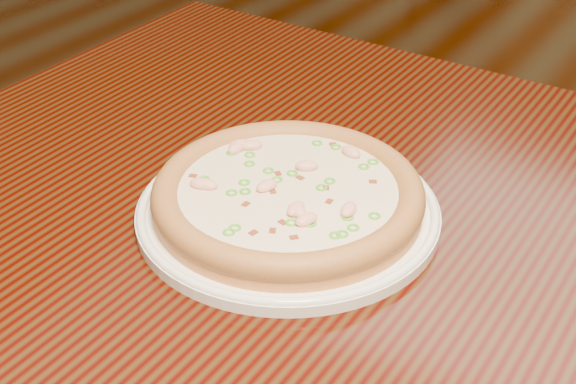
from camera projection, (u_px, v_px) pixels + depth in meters
The scene contains 3 objects.
hero_table at pixel (409, 306), 0.85m from camera, with size 1.20×0.80×0.75m.
plate at pixel (288, 210), 0.81m from camera, with size 0.31×0.31×0.02m.
pizza at pixel (288, 194), 0.80m from camera, with size 0.27×0.27×0.03m.
Camera 1 is at (0.58, -0.94, 1.21)m, focal length 50.00 mm.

